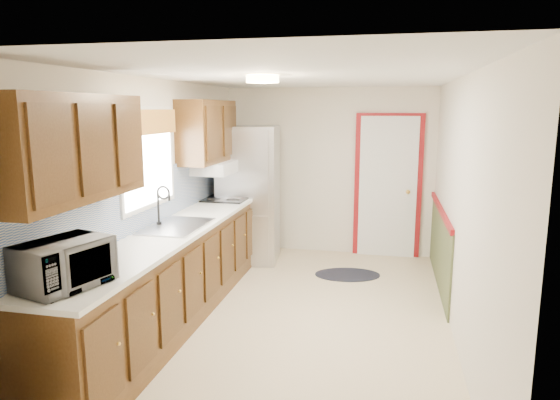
% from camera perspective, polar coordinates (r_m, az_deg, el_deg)
% --- Properties ---
extents(room_shell, '(3.20, 5.20, 2.52)m').
position_cam_1_polar(room_shell, '(4.86, 2.09, -0.26)').
color(room_shell, beige).
rests_on(room_shell, ground).
extents(kitchen_run, '(0.63, 4.00, 2.20)m').
position_cam_1_polar(kitchen_run, '(5.04, -12.55, -4.66)').
color(kitchen_run, '#3E240E').
rests_on(kitchen_run, ground).
extents(back_wall_trim, '(1.12, 2.30, 2.08)m').
position_cam_1_polar(back_wall_trim, '(7.02, 13.33, 0.19)').
color(back_wall_trim, maroon).
rests_on(back_wall_trim, ground).
extents(ceiling_fixture, '(0.30, 0.30, 0.06)m').
position_cam_1_polar(ceiling_fixture, '(4.65, -2.01, 13.62)').
color(ceiling_fixture, '#FFD88C').
rests_on(ceiling_fixture, room_shell).
extents(microwave, '(0.46, 0.63, 0.38)m').
position_cam_1_polar(microwave, '(3.56, -23.49, -6.22)').
color(microwave, white).
rests_on(microwave, kitchen_run).
extents(refrigerator, '(0.85, 0.82, 1.87)m').
position_cam_1_polar(refrigerator, '(6.91, -3.53, 0.67)').
color(refrigerator, '#B7B7BC').
rests_on(refrigerator, ground).
extents(rug, '(0.91, 0.68, 0.01)m').
position_cam_1_polar(rug, '(6.51, 7.72, -8.45)').
color(rug, black).
rests_on(rug, ground).
extents(cooktop, '(0.54, 0.64, 0.02)m').
position_cam_1_polar(cooktop, '(6.53, -6.04, 0.22)').
color(cooktop, black).
rests_on(cooktop, kitchen_run).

